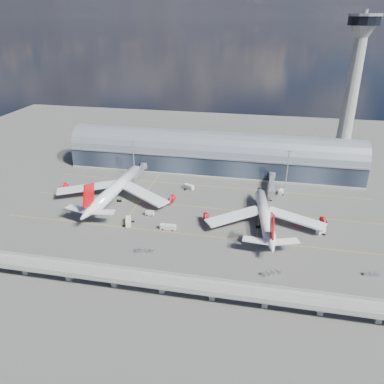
% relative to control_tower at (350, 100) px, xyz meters
% --- Properties ---
extents(ground, '(500.00, 500.00, 0.00)m').
position_rel_control_tower_xyz_m(ground, '(-85.00, -83.00, -51.64)').
color(ground, '#474744').
rests_on(ground, ground).
extents(taxi_lines, '(200.00, 80.12, 0.01)m').
position_rel_control_tower_xyz_m(taxi_lines, '(-85.00, -60.89, -51.63)').
color(taxi_lines, gold).
rests_on(taxi_lines, ground).
extents(terminal, '(200.00, 30.00, 28.00)m').
position_rel_control_tower_xyz_m(terminal, '(-85.00, -5.01, -40.30)').
color(terminal, '#1B232E').
rests_on(terminal, ground).
extents(control_tower, '(19.00, 19.00, 103.00)m').
position_rel_control_tower_xyz_m(control_tower, '(0.00, 0.00, 0.00)').
color(control_tower, gray).
rests_on(control_tower, ground).
extents(guideway, '(220.00, 8.50, 7.20)m').
position_rel_control_tower_xyz_m(guideway, '(-85.00, -138.00, -46.34)').
color(guideway, gray).
rests_on(guideway, ground).
extents(floodlight_mast_left, '(3.00, 0.70, 25.70)m').
position_rel_control_tower_xyz_m(floodlight_mast_left, '(-135.00, -28.00, -38.00)').
color(floodlight_mast_left, gray).
rests_on(floodlight_mast_left, ground).
extents(floodlight_mast_right, '(3.00, 0.70, 25.70)m').
position_rel_control_tower_xyz_m(floodlight_mast_right, '(-35.00, -28.00, -38.00)').
color(floodlight_mast_right, gray).
rests_on(floodlight_mast_right, ground).
extents(airliner_left, '(73.54, 77.26, 23.54)m').
position_rel_control_tower_xyz_m(airliner_left, '(-134.84, -63.65, -44.91)').
color(airliner_left, white).
rests_on(airliner_left, ground).
extents(airliner_right, '(64.30, 67.25, 21.34)m').
position_rel_control_tower_xyz_m(airliner_right, '(-46.92, -77.15, -46.10)').
color(airliner_right, white).
rests_on(airliner_right, ground).
extents(jet_bridge_left, '(4.40, 28.00, 7.25)m').
position_rel_control_tower_xyz_m(jet_bridge_left, '(-131.20, -29.88, -46.46)').
color(jet_bridge_left, gray).
rests_on(jet_bridge_left, ground).
extents(jet_bridge_right, '(4.40, 32.00, 7.25)m').
position_rel_control_tower_xyz_m(jet_bridge_right, '(-43.64, -31.82, -46.46)').
color(jet_bridge_right, gray).
rests_on(jet_bridge_right, ground).
extents(service_truck_0, '(5.20, 8.44, 3.32)m').
position_rel_control_tower_xyz_m(service_truck_0, '(-116.80, -89.90, -49.92)').
color(service_truck_0, beige).
rests_on(service_truck_0, ground).
extents(service_truck_1, '(4.58, 2.31, 2.65)m').
position_rel_control_tower_xyz_m(service_truck_1, '(-108.75, -78.04, -50.30)').
color(service_truck_1, beige).
rests_on(service_truck_1, ground).
extents(service_truck_2, '(8.11, 2.54, 2.94)m').
position_rel_control_tower_xyz_m(service_truck_2, '(-95.08, -90.82, -50.11)').
color(service_truck_2, beige).
rests_on(service_truck_2, ground).
extents(service_truck_3, '(5.24, 5.26, 2.59)m').
position_rel_control_tower_xyz_m(service_truck_3, '(-18.62, -79.10, -50.31)').
color(service_truck_3, beige).
rests_on(service_truck_3, ground).
extents(service_truck_4, '(3.42, 5.44, 2.93)m').
position_rel_control_tower_xyz_m(service_truck_4, '(-37.76, -36.23, -50.16)').
color(service_truck_4, beige).
rests_on(service_truck_4, ground).
extents(service_truck_5, '(7.00, 5.30, 3.18)m').
position_rel_control_tower_xyz_m(service_truck_5, '(-94.69, -40.51, -50.01)').
color(service_truck_5, beige).
rests_on(service_truck_5, ground).
extents(cargo_train_0, '(9.21, 2.65, 1.52)m').
position_rel_control_tower_xyz_m(cargo_train_0, '(-100.32, -112.66, -50.84)').
color(cargo_train_0, gray).
rests_on(cargo_train_0, ground).
extents(cargo_train_1, '(8.78, 5.08, 1.50)m').
position_rel_control_tower_xyz_m(cargo_train_1, '(-42.60, -117.76, -50.85)').
color(cargo_train_1, gray).
rests_on(cargo_train_1, ground).
extents(cargo_train_2, '(6.57, 1.72, 1.46)m').
position_rel_control_tower_xyz_m(cargo_train_2, '(-1.16, -110.32, -50.88)').
color(cargo_train_2, gray).
rests_on(cargo_train_2, ground).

